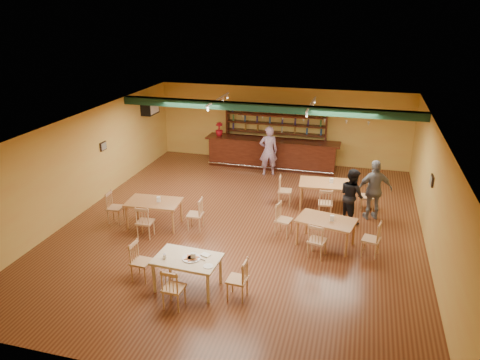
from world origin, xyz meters
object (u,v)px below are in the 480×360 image
(dining_table_c, at_px, (155,213))
(dining_table_d, at_px, (325,232))
(dining_table_b, at_px, (325,195))
(patron_bar, at_px, (268,151))
(bar_counter, at_px, (272,154))
(near_table, at_px, (188,273))
(patron_right_a, at_px, (352,195))

(dining_table_c, distance_m, dining_table_d, 4.85)
(dining_table_b, xyz_separation_m, patron_bar, (-2.35, 2.43, 0.52))
(bar_counter, height_order, dining_table_b, bar_counter)
(dining_table_b, bearing_deg, patron_bar, 129.29)
(near_table, bearing_deg, dining_table_d, 48.18)
(dining_table_b, bearing_deg, bar_counter, 121.38)
(bar_counter, xyz_separation_m, dining_table_c, (-2.25, -5.85, -0.19))
(dining_table_c, bearing_deg, bar_counter, 64.86)
(dining_table_c, height_order, dining_table_d, dining_table_c)
(bar_counter, height_order, patron_bar, patron_bar)
(bar_counter, relative_size, dining_table_c, 3.41)
(dining_table_c, bearing_deg, dining_table_b, 25.20)
(bar_counter, distance_m, dining_table_c, 6.27)
(dining_table_b, distance_m, patron_bar, 3.42)
(near_table, bearing_deg, patron_bar, 91.29)
(bar_counter, bearing_deg, dining_table_d, -65.49)
(dining_table_d, distance_m, patron_bar, 5.54)
(patron_right_a, bearing_deg, dining_table_b, 7.09)
(near_table, relative_size, patron_right_a, 0.88)
(dining_table_c, xyz_separation_m, dining_table_d, (4.85, 0.14, -0.01))
(bar_counter, xyz_separation_m, dining_table_d, (2.60, -5.70, -0.20))
(dining_table_d, xyz_separation_m, near_table, (-2.79, -2.82, 0.02))
(bar_counter, relative_size, patron_right_a, 3.19)
(dining_table_d, height_order, patron_bar, patron_bar)
(patron_bar, bearing_deg, dining_table_b, 115.75)
(near_table, distance_m, patron_bar, 7.72)
(patron_right_a, bearing_deg, patron_bar, 6.37)
(bar_counter, relative_size, patron_bar, 2.79)
(dining_table_d, bearing_deg, bar_counter, 126.79)
(bar_counter, xyz_separation_m, dining_table_b, (2.37, -3.25, -0.15))
(patron_right_a, bearing_deg, dining_table_c, 70.38)
(dining_table_d, bearing_deg, patron_bar, 130.09)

